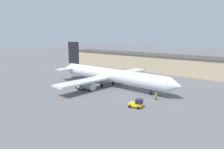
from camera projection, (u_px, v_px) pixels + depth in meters
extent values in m
plane|color=slate|center=(112.00, 87.00, 63.11)|extent=(400.00, 400.00, 0.00)
cube|color=tan|center=(150.00, 63.00, 92.54)|extent=(87.80, 11.61, 6.08)
cube|color=#47423D|center=(150.00, 55.00, 91.92)|extent=(87.80, 11.85, 0.70)
cylinder|color=silver|center=(112.00, 75.00, 62.48)|extent=(36.14, 5.02, 3.71)
cone|color=silver|center=(176.00, 86.00, 49.71)|extent=(3.10, 3.75, 3.64)
cone|color=silver|center=(69.00, 68.00, 75.62)|extent=(4.21, 3.67, 3.53)
cube|color=silver|center=(128.00, 72.00, 70.86)|extent=(4.73, 15.73, 0.50)
cube|color=silver|center=(82.00, 82.00, 56.70)|extent=(4.73, 15.73, 0.50)
cylinder|color=#ADADB2|center=(123.00, 78.00, 69.41)|extent=(3.39, 2.27, 2.15)
cylinder|color=#ADADB2|center=(89.00, 86.00, 58.69)|extent=(3.39, 2.27, 2.15)
cube|color=black|center=(73.00, 53.00, 72.80)|extent=(5.05, 0.54, 7.21)
cube|color=silver|center=(83.00, 66.00, 76.73)|extent=(3.50, 4.58, 0.24)
cube|color=silver|center=(64.00, 69.00, 70.74)|extent=(3.50, 4.58, 0.24)
cylinder|color=#38383D|center=(151.00, 92.00, 54.47)|extent=(0.28, 0.28, 1.58)
cylinder|color=black|center=(151.00, 94.00, 54.55)|extent=(0.71, 0.38, 0.70)
cylinder|color=#38383D|center=(102.00, 85.00, 62.38)|extent=(0.28, 0.28, 1.58)
cylinder|color=black|center=(102.00, 86.00, 62.44)|extent=(0.91, 0.38, 0.90)
cylinder|color=#38383D|center=(113.00, 82.00, 65.92)|extent=(0.28, 0.28, 1.58)
cylinder|color=black|center=(113.00, 83.00, 65.98)|extent=(0.91, 0.38, 0.90)
cylinder|color=#1E2338|center=(156.00, 98.00, 50.47)|extent=(0.28, 0.28, 0.83)
cylinder|color=orange|center=(156.00, 95.00, 50.33)|extent=(0.38, 0.38, 0.66)
sphere|color=tan|center=(156.00, 93.00, 50.25)|extent=(0.24, 0.24, 0.24)
cube|color=yellow|center=(136.00, 104.00, 45.27)|extent=(3.00, 2.20, 0.64)
cube|color=black|center=(139.00, 101.00, 44.78)|extent=(1.48, 1.73, 0.91)
cylinder|color=black|center=(138.00, 108.00, 44.16)|extent=(0.68, 0.40, 0.63)
cylinder|color=black|center=(141.00, 105.00, 45.62)|extent=(0.68, 0.40, 0.63)
cylinder|color=black|center=(130.00, 106.00, 45.04)|extent=(0.68, 0.40, 0.63)
cylinder|color=black|center=(133.00, 104.00, 46.50)|extent=(0.68, 0.40, 0.63)
cube|color=silver|center=(80.00, 86.00, 60.55)|extent=(3.59, 2.92, 0.68)
cube|color=black|center=(81.00, 84.00, 59.63)|extent=(1.92, 2.03, 0.97)
cube|color=#333333|center=(80.00, 83.00, 60.88)|extent=(2.29, 1.94, 0.75)
cylinder|color=black|center=(79.00, 89.00, 59.26)|extent=(0.86, 0.59, 0.82)
cylinder|color=black|center=(85.00, 88.00, 60.03)|extent=(0.86, 0.59, 0.82)
cylinder|color=black|center=(76.00, 87.00, 61.20)|extent=(0.86, 0.59, 0.82)
cylinder|color=black|center=(82.00, 86.00, 61.97)|extent=(0.86, 0.59, 0.82)
cone|color=#EF590F|center=(62.00, 98.00, 51.12)|extent=(0.36, 0.36, 0.55)
cone|color=#EF590F|center=(81.00, 99.00, 50.64)|extent=(0.36, 0.36, 0.55)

